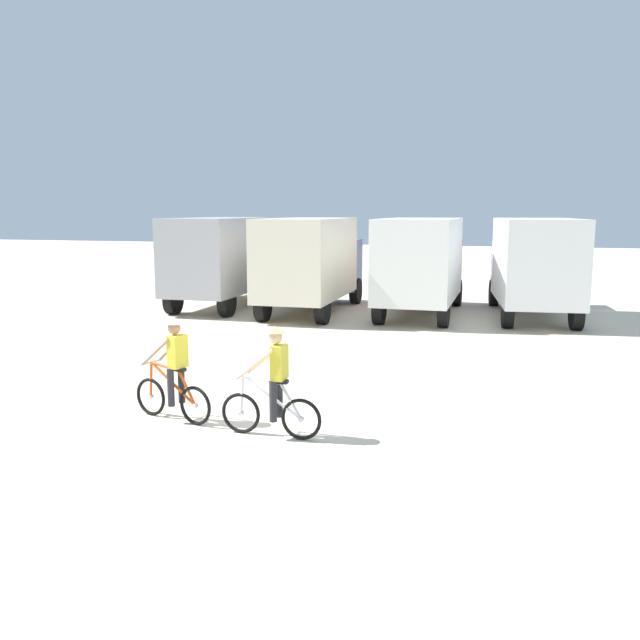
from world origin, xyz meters
The scene contains 7 objects.
ground_plane centered at (0.00, 0.00, 0.00)m, with size 120.00×120.00×0.00m, color beige.
box_truck_grey_hauler centered at (-6.24, 12.88, 1.87)m, with size 2.42×6.76×3.35m.
box_truck_cream_rv centered at (-2.70, 12.31, 1.87)m, with size 2.45×6.77×3.35m.
box_truck_white_box centered at (1.13, 12.77, 1.87)m, with size 2.44×6.77×3.35m.
box_truck_avon_van centered at (4.83, 13.29, 1.87)m, with size 3.05×6.96×3.35m.
cyclist_orange_shirt centered at (-1.44, -0.27, 0.85)m, with size 1.68×0.65×1.82m.
cyclist_cowboy_hat centered at (0.50, -0.60, 0.85)m, with size 1.73×0.52×1.82m.
Camera 1 is at (4.03, -10.37, 3.62)m, focal length 37.56 mm.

